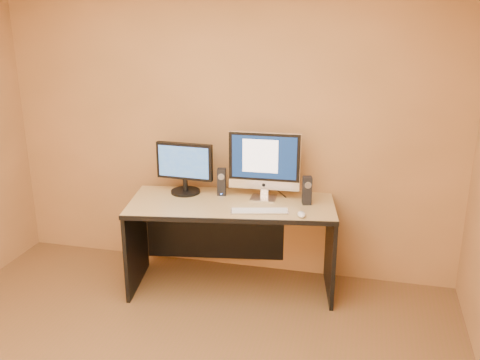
% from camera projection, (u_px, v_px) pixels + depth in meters
% --- Properties ---
extents(walls, '(4.00, 4.00, 2.60)m').
position_uv_depth(walls, '(129.00, 210.00, 2.74)').
color(walls, '#AB7645').
rests_on(walls, ground).
extents(desk, '(1.76, 0.99, 0.77)m').
position_uv_depth(desk, '(232.00, 245.00, 4.47)').
color(desk, tan).
rests_on(desk, ground).
extents(imac, '(0.60, 0.24, 0.57)m').
position_uv_depth(imac, '(264.00, 166.00, 4.34)').
color(imac, silver).
rests_on(imac, desk).
extents(second_monitor, '(0.51, 0.27, 0.44)m').
position_uv_depth(second_monitor, '(185.00, 168.00, 4.51)').
color(second_monitor, black).
rests_on(second_monitor, desk).
extents(speaker_left, '(0.08, 0.09, 0.23)m').
position_uv_depth(speaker_left, '(222.00, 182.00, 4.49)').
color(speaker_left, black).
rests_on(speaker_left, desk).
extents(speaker_right, '(0.09, 0.09, 0.23)m').
position_uv_depth(speaker_right, '(307.00, 190.00, 4.28)').
color(speaker_right, black).
rests_on(speaker_right, desk).
extents(keyboard, '(0.46, 0.22, 0.02)m').
position_uv_depth(keyboard, '(259.00, 211.00, 4.14)').
color(keyboard, '#B8B9BD').
rests_on(keyboard, desk).
extents(mouse, '(0.08, 0.12, 0.04)m').
position_uv_depth(mouse, '(302.00, 214.00, 4.05)').
color(mouse, silver).
rests_on(mouse, desk).
extents(cable_a, '(0.13, 0.20, 0.01)m').
position_uv_depth(cable_a, '(281.00, 193.00, 4.56)').
color(cable_a, black).
rests_on(cable_a, desk).
extents(cable_b, '(0.09, 0.17, 0.01)m').
position_uv_depth(cable_b, '(263.00, 193.00, 4.55)').
color(cable_b, black).
rests_on(cable_b, desk).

